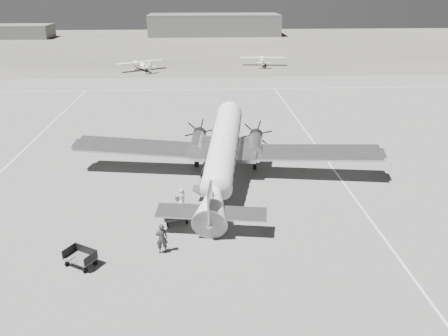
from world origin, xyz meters
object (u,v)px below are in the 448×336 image
light_plane_left (142,66)px  light_plane_right (262,61)px  hangar_main (214,25)px  dc3_airliner (223,154)px  ramp_agent (178,205)px  baggage_cart_near (176,216)px  ground_crew (162,238)px  passenger (182,198)px  shed_secondary (21,31)px  baggage_cart_far (80,258)px

light_plane_left → light_plane_right: (24.08, 4.32, -0.01)m
hangar_main → dc3_airliner: bearing=-91.6°
hangar_main → ramp_agent: hangar_main is taller
light_plane_right → baggage_cart_near: (-14.73, -63.39, -0.45)m
hangar_main → ground_crew: 126.01m
light_plane_right → baggage_cart_near: light_plane_right is taller
ramp_agent → passenger: ramp_agent is taller
ramp_agent → light_plane_left: bearing=10.5°
hangar_main → dc3_airliner: size_ratio=1.55×
light_plane_left → baggage_cart_near: light_plane_left is taller
passenger → ground_crew: bearing=-178.3°
baggage_cart_near → ramp_agent: 1.08m
ground_crew → ramp_agent: 4.73m
shed_secondary → baggage_cart_near: 128.61m
light_plane_right → baggage_cart_far: size_ratio=4.95×
hangar_main → ground_crew: hangar_main is taller
light_plane_right → baggage_cart_far: light_plane_right is taller
baggage_cart_near → passenger: bearing=65.1°
dc3_airliner → light_plane_right: dc3_airliner is taller
shed_secondary → ramp_agent: bearing=-65.4°
baggage_cart_far → ramp_agent: bearing=76.7°
ground_crew → passenger: 6.15m
passenger → light_plane_right: bearing=-2.0°
hangar_main → shed_secondary: (-60.00, -5.00, -1.30)m
shed_secondary → light_plane_left: 72.71m
baggage_cart_near → baggage_cart_far: size_ratio=0.98×
ground_crew → dc3_airliner: bearing=-125.9°
shed_secondary → hangar_main: bearing=4.8°
ramp_agent → baggage_cart_near: bearing=172.8°
dc3_airliner → baggage_cart_near: 7.75m
light_plane_right → ground_crew: size_ratio=4.55×
dc3_airliner → passenger: (-3.29, -4.11, -1.82)m
baggage_cart_far → ground_crew: 4.91m
baggage_cart_far → ramp_agent: (5.56, 5.81, 0.32)m
baggage_cart_near → ground_crew: 3.74m
light_plane_left → light_plane_right: 24.46m
light_plane_right → ground_crew: 68.78m
baggage_cart_near → ground_crew: size_ratio=0.90×
light_plane_left → baggage_cart_far: light_plane_left is taller
light_plane_left → ground_crew: size_ratio=4.62×
dc3_airliner → ramp_agent: bearing=-114.0°
shed_secondary → passenger: shed_secondary is taller
dc3_airliner → baggage_cart_near: size_ratio=14.82×
light_plane_right → light_plane_left: bearing=-163.5°
hangar_main → baggage_cart_near: bearing=-93.2°
hangar_main → light_plane_right: (7.86, -58.73, -2.34)m
ground_crew → ramp_agent: (0.81, 4.66, -0.17)m
baggage_cart_far → light_plane_left: bearing=124.0°
light_plane_left → light_plane_right: light_plane_left is taller
hangar_main → shed_secondary: bearing=-175.2°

